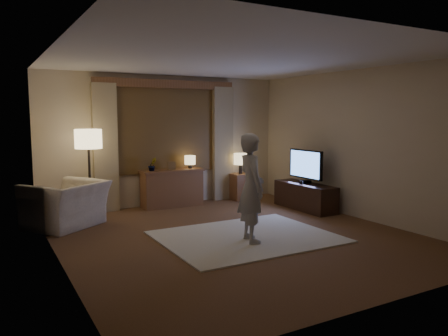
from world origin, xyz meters
TOP-DOWN VIEW (x-y plane):
  - room at (0.00, 0.50)m, footprint 5.04×5.54m
  - rug at (0.10, -0.14)m, footprint 2.50×2.00m
  - sideboard at (0.01, 2.50)m, footprint 1.20×0.40m
  - picture_frame at (0.01, 2.50)m, footprint 0.16×0.02m
  - plant at (-0.39, 2.50)m, footprint 0.17×0.13m
  - table_lamp_sideboard at (0.41, 2.50)m, footprint 0.22×0.22m
  - floor_lamp at (-1.65, 2.19)m, footprint 0.46×0.46m
  - armchair at (-2.12, 1.81)m, footprint 1.50×1.47m
  - side_table at (1.58, 2.45)m, footprint 0.40×0.40m
  - table_lamp_side at (1.58, 2.45)m, footprint 0.30×0.30m
  - tv_stand at (2.15, 0.99)m, footprint 0.45×1.40m
  - tv at (2.15, 0.99)m, footprint 0.22×0.90m
  - person at (0.02, -0.39)m, footprint 0.47×0.62m

SIDE VIEW (x-z plane):
  - rug at x=0.10m, z-range 0.00..0.02m
  - tv_stand at x=2.15m, z-range 0.00..0.50m
  - side_table at x=1.58m, z-range 0.00..0.56m
  - sideboard at x=0.01m, z-range 0.00..0.70m
  - armchair at x=-2.12m, z-range 0.00..0.74m
  - person at x=0.02m, z-range 0.02..1.56m
  - picture_frame at x=0.01m, z-range 0.70..0.90m
  - plant at x=-0.39m, z-range 0.70..1.00m
  - tv at x=2.15m, z-range 0.53..1.19m
  - table_lamp_side at x=1.58m, z-range 0.65..1.09m
  - table_lamp_sideboard at x=0.41m, z-range 0.75..1.05m
  - floor_lamp at x=-1.65m, z-range 0.53..2.10m
  - room at x=0.00m, z-range 0.01..2.65m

